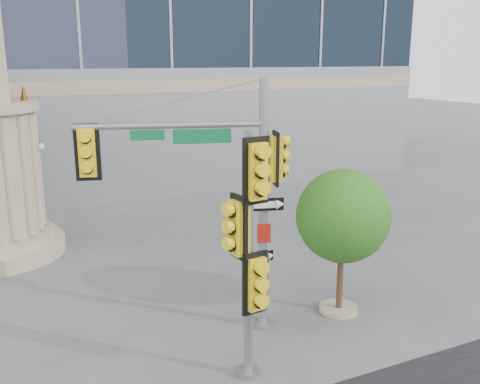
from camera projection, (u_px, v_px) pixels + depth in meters
name	position (u px, v px, depth m)	size (l,w,h in m)	color
ground	(286.00, 338.00, 12.63)	(120.00, 120.00, 0.00)	#545456
main_signal_pole	(217.00, 181.00, 12.16)	(4.52, 1.72, 5.99)	slate
secondary_signal_pole	(250.00, 241.00, 10.32)	(0.91, 0.67, 5.10)	slate
street_tree	(344.00, 220.00, 13.43)	(2.42, 2.37, 3.78)	tan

